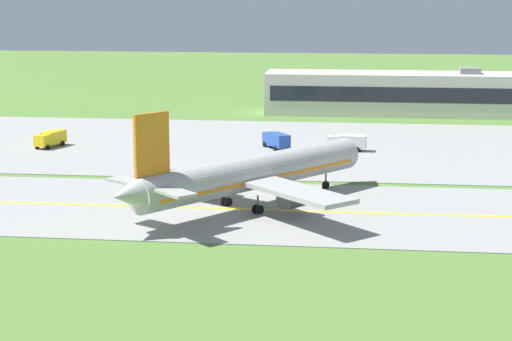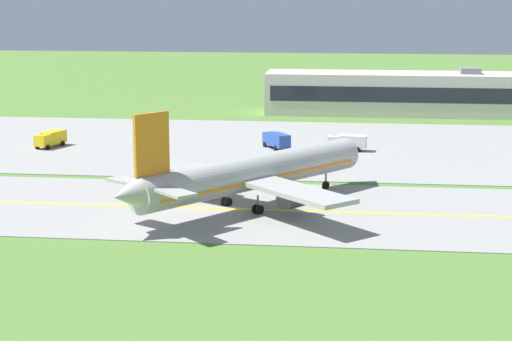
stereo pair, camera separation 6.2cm
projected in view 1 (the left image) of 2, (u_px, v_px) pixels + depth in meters
name	position (u px, v px, depth m)	size (l,w,h in m)	color
ground_plane	(231.00, 210.00, 101.30)	(500.00, 500.00, 0.00)	#517A33
taxiway_strip	(231.00, 209.00, 101.29)	(240.00, 28.00, 0.10)	gray
apron_pad	(330.00, 147.00, 140.97)	(140.00, 52.00, 0.10)	gray
taxiway_centreline	(231.00, 209.00, 101.28)	(220.00, 0.60, 0.01)	yellow
airplane_lead	(251.00, 174.00, 101.24)	(29.25, 33.43, 12.70)	#ADADA8
service_truck_baggage	(348.00, 142.00, 137.17)	(6.17, 2.80, 2.60)	silver
service_truck_fuel	(276.00, 140.00, 139.01)	(4.98, 6.15, 2.60)	#264CA5
service_truck_catering	(50.00, 138.00, 140.39)	(3.79, 6.34, 2.60)	yellow
terminal_building	(410.00, 94.00, 176.83)	(58.33, 11.66, 9.63)	beige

